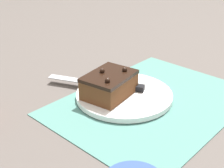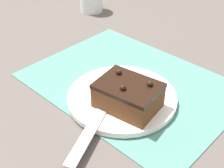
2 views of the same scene
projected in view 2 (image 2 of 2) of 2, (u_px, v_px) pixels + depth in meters
The scene contains 5 objects.
ground_plane at pixel (130, 83), 0.72m from camera, with size 3.00×3.00×0.00m, color #544C47.
placemat_woven at pixel (130, 83), 0.72m from camera, with size 0.46×0.34×0.00m, color slate.
cake_plate at pixel (122, 97), 0.66m from camera, with size 0.23×0.23×0.01m.
chocolate_cake at pixel (128, 95), 0.61m from camera, with size 0.13×0.11×0.06m.
serving_knife at pixel (106, 102), 0.63m from camera, with size 0.12×0.24×0.01m.
Camera 2 is at (0.37, -0.45, 0.42)m, focal length 50.00 mm.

